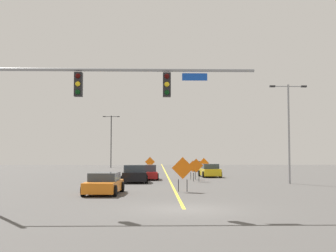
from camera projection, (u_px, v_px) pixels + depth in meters
ground at (184, 209)px, 18.94m from camera, size 156.91×156.91×0.00m
road_centre_stripe at (165, 171)px, 62.42m from camera, size 0.16×87.17×0.01m
traffic_signal_assembly at (80, 96)px, 19.11m from camera, size 11.59×0.44×6.46m
street_lamp_near_right at (289, 125)px, 35.88m from camera, size 3.03×0.24×8.03m
street_lamp_far_left at (111, 138)px, 77.45m from camera, size 2.95×0.24×9.10m
construction_sign_right_shoulder at (150, 163)px, 54.56m from camera, size 1.23×0.08×2.03m
construction_sign_median_near at (193, 167)px, 41.42m from camera, size 1.08×0.14×1.77m
construction_sign_left_shoulder at (183, 170)px, 27.97m from camera, size 1.39×0.08×2.18m
construction_sign_left_lane at (196, 167)px, 38.39m from camera, size 1.21×0.15×1.98m
construction_sign_median_far at (204, 164)px, 49.31m from camera, size 1.19×0.14×1.95m
car_red_mid at (147, 172)px, 41.56m from camera, size 2.19×4.61×1.37m
car_orange_near at (104, 184)px, 26.33m from camera, size 2.20×4.51×1.26m
car_blue_passing at (199, 166)px, 62.03m from camera, size 2.01×4.05×1.41m
car_yellow_distant at (210, 171)px, 45.86m from camera, size 2.13×4.06×1.36m
car_black_far at (135, 174)px, 37.03m from camera, size 2.28×3.98×1.46m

